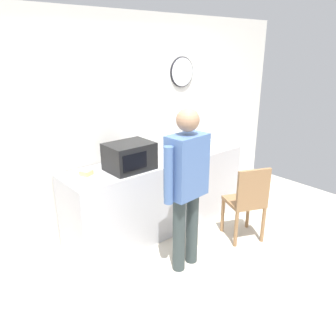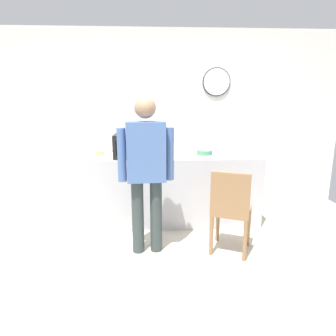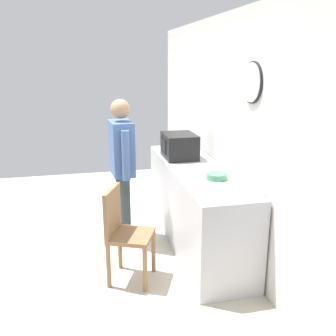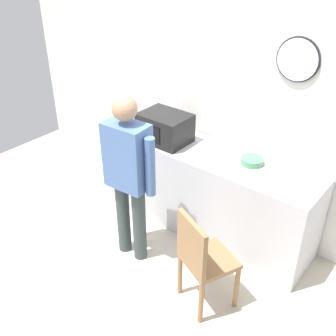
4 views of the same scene
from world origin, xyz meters
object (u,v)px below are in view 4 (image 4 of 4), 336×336
(microwave, at_px, (165,128))
(person_standing, at_px, (128,170))
(spoon_utensil, at_px, (303,178))
(sandwich_plate, at_px, (139,124))
(salad_bowl, at_px, (252,161))
(wooden_chair, at_px, (202,258))
(fork_utensil, at_px, (308,189))

(microwave, relative_size, person_standing, 0.30)
(microwave, xyz_separation_m, spoon_utensil, (1.43, 0.21, -0.15))
(microwave, relative_size, sandwich_plate, 1.87)
(sandwich_plate, relative_size, salad_bowl, 1.24)
(sandwich_plate, bearing_deg, microwave, -13.42)
(spoon_utensil, xyz_separation_m, person_standing, (-1.25, -0.94, 0.05))
(salad_bowl, xyz_separation_m, wooden_chair, (0.13, -0.98, -0.44))
(person_standing, xyz_separation_m, wooden_chair, (0.90, -0.10, -0.46))
(salad_bowl, bearing_deg, fork_utensil, -7.94)
(sandwich_plate, height_order, fork_utensil, sandwich_plate)
(person_standing, bearing_deg, sandwich_plate, 127.37)
(person_standing, bearing_deg, spoon_utensil, 36.93)
(microwave, distance_m, salad_bowl, 0.96)
(fork_utensil, bearing_deg, salad_bowl, 172.06)
(salad_bowl, bearing_deg, person_standing, -131.16)
(spoon_utensil, height_order, person_standing, person_standing)
(salad_bowl, relative_size, wooden_chair, 0.23)
(salad_bowl, distance_m, spoon_utensil, 0.49)
(sandwich_plate, distance_m, spoon_utensil, 1.90)
(salad_bowl, height_order, wooden_chair, salad_bowl)
(sandwich_plate, bearing_deg, spoon_utensil, 2.96)
(spoon_utensil, bearing_deg, sandwich_plate, -177.04)
(microwave, relative_size, spoon_utensil, 2.94)
(fork_utensil, height_order, person_standing, person_standing)
(salad_bowl, relative_size, person_standing, 0.13)
(fork_utensil, bearing_deg, microwave, -177.44)
(person_standing, bearing_deg, wooden_chair, -6.16)
(microwave, height_order, wooden_chair, microwave)
(fork_utensil, bearing_deg, wooden_chair, -117.36)
(person_standing, relative_size, wooden_chair, 1.80)
(salad_bowl, height_order, fork_utensil, salad_bowl)
(salad_bowl, xyz_separation_m, spoon_utensil, (0.48, 0.06, -0.03))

